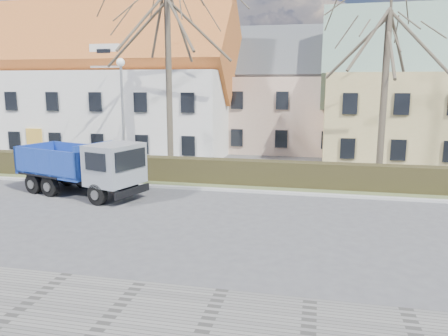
% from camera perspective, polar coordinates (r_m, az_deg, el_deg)
% --- Properties ---
extents(ground, '(120.00, 120.00, 0.00)m').
position_cam_1_polar(ground, '(18.32, -9.78, -6.01)').
color(ground, '#49484B').
extents(sidewalk_near, '(80.00, 5.00, 0.08)m').
position_cam_1_polar(sidewalk_near, '(11.49, -26.64, -17.47)').
color(sidewalk_near, slate).
rests_on(sidewalk_near, ground).
extents(curb_far, '(80.00, 0.30, 0.12)m').
position_cam_1_polar(curb_far, '(22.48, -5.39, -2.57)').
color(curb_far, '#ACACAA').
rests_on(curb_far, ground).
extents(grass_strip, '(80.00, 3.00, 0.10)m').
position_cam_1_polar(grass_strip, '(23.97, -4.23, -1.72)').
color(grass_strip, '#4E5A33').
rests_on(grass_strip, ground).
extents(hedge, '(60.00, 0.90, 1.30)m').
position_cam_1_polar(hedge, '(23.66, -4.39, -0.41)').
color(hedge, '#2B2615').
rests_on(hedge, ground).
extents(building_white, '(26.80, 10.80, 9.50)m').
position_cam_1_polar(building_white, '(37.77, -19.39, 9.50)').
color(building_white, silver).
rests_on(building_white, ground).
extents(building_pink, '(10.80, 8.80, 8.00)m').
position_cam_1_polar(building_pink, '(36.33, 8.16, 8.78)').
color(building_pink, '#CBA690').
rests_on(building_pink, ground).
extents(tree_1, '(9.20, 9.20, 12.65)m').
position_cam_1_polar(tree_1, '(26.22, -7.26, 13.11)').
color(tree_1, '#494032').
rests_on(tree_1, ground).
extents(tree_2, '(8.00, 8.00, 11.00)m').
position_cam_1_polar(tree_2, '(24.92, 20.29, 10.75)').
color(tree_2, '#494032').
rests_on(tree_2, ground).
extents(dump_truck, '(7.23, 4.40, 2.72)m').
position_cam_1_polar(dump_truck, '(22.27, -18.66, 0.19)').
color(dump_truck, navy).
rests_on(dump_truck, ground).
extents(streetlight, '(0.53, 0.53, 6.79)m').
position_cam_1_polar(streetlight, '(25.75, -13.05, 6.43)').
color(streetlight, gray).
rests_on(streetlight, ground).
extents(cart_frame, '(0.91, 0.73, 0.73)m').
position_cam_1_polar(cart_frame, '(25.08, -20.23, -1.08)').
color(cart_frame, silver).
rests_on(cart_frame, ground).
extents(parked_car_a, '(3.71, 2.12, 1.19)m').
position_cam_1_polar(parked_car_a, '(30.39, -16.43, 1.59)').
color(parked_car_a, black).
rests_on(parked_car_a, ground).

